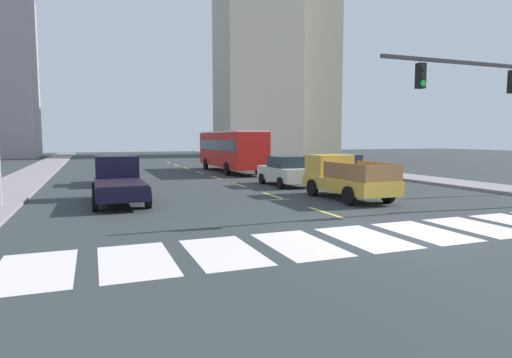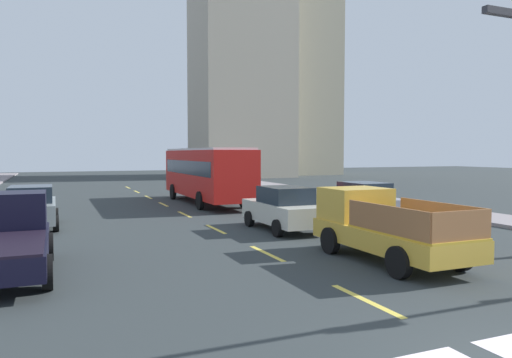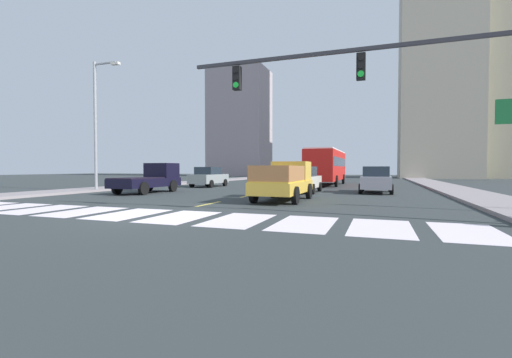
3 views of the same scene
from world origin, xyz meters
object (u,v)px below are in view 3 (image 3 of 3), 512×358
city_bus (327,165)px  sedan_mid (303,180)px  traffic_signal_gantry (403,82)px  sedan_far (209,177)px  sedan_near_right (376,180)px  streetlight_left (97,120)px  pickup_stakebed (285,181)px  pickup_dark (151,179)px

city_bus → sedan_mid: bearing=-89.2°
city_bus → traffic_signal_gantry: size_ratio=1.00×
city_bus → traffic_signal_gantry: 22.44m
sedan_far → sedan_mid: 10.20m
sedan_mid → sedan_near_right: bearing=17.0°
sedan_near_right → streetlight_left: (-18.37, -4.73, 4.11)m
sedan_mid → city_bus: bearing=91.9°
city_bus → streetlight_left: (-13.84, -14.23, 3.02)m
pickup_stakebed → city_bus: (-0.25, 16.37, 1.02)m
sedan_far → streetlight_left: (-4.57, -7.90, 4.11)m
pickup_dark → city_bus: size_ratio=0.48×
sedan_near_right → sedan_far: size_ratio=1.00×
sedan_mid → traffic_signal_gantry: size_ratio=0.41×
pickup_dark → sedan_mid: 10.05m
sedan_far → streetlight_left: size_ratio=0.49×
sedan_far → traffic_signal_gantry: 21.47m
pickup_stakebed → city_bus: 16.40m
sedan_mid → streetlight_left: streetlight_left is taller
sedan_near_right → sedan_mid: same height
pickup_dark → sedan_near_right: (14.06, 4.57, -0.06)m
pickup_dark → streetlight_left: (-4.31, -0.16, 4.05)m
city_bus → sedan_mid: city_bus is taller
pickup_stakebed → city_bus: bearing=92.5°
pickup_dark → sedan_far: size_ratio=1.18×
city_bus → pickup_dark: bearing=-123.0°
pickup_dark → sedan_near_right: 14.78m
pickup_dark → sedan_mid: pickup_dark is taller
pickup_stakebed → sedan_far: pickup_stakebed is taller
sedan_mid → pickup_stakebed: bearing=-84.6°
pickup_dark → streetlight_left: bearing=-179.9°
sedan_near_right → city_bus: bearing=117.5°
sedan_near_right → traffic_signal_gantry: 12.66m
city_bus → sedan_mid: (-0.06, -10.71, -1.09)m
pickup_stakebed → sedan_far: bearing=135.1°
sedan_near_right → streetlight_left: bearing=-163.5°
sedan_near_right → pickup_stakebed: bearing=-119.9°
pickup_dark → city_bus: city_bus is taller
sedan_mid → streetlight_left: (-13.78, -3.52, 4.11)m
sedan_near_right → sedan_far: same height
city_bus → sedan_near_right: 10.58m
sedan_mid → sedan_far: bearing=156.8°
city_bus → streetlight_left: size_ratio=1.20×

